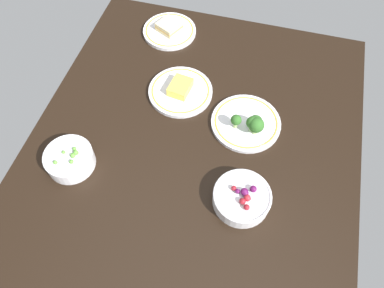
{
  "coord_description": "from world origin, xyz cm",
  "views": [
    {
      "loc": [
        -57.32,
        -15.54,
        101.85
      ],
      "look_at": [
        0.0,
        0.0,
        6.0
      ],
      "focal_mm": 34.32,
      "sensor_mm": 36.0,
      "label": 1
    }
  ],
  "objects_px": {
    "plate_broccoli": "(248,123)",
    "bowl_berries": "(242,198)",
    "plate_cheese": "(180,91)",
    "plate_sandwich": "(169,30)",
    "bowl_peas": "(70,159)"
  },
  "relations": [
    {
      "from": "bowl_berries",
      "to": "plate_cheese",
      "type": "bearing_deg",
      "value": 39.3
    },
    {
      "from": "bowl_peas",
      "to": "plate_cheese",
      "type": "height_order",
      "value": "bowl_peas"
    },
    {
      "from": "bowl_peas",
      "to": "bowl_berries",
      "type": "distance_m",
      "value": 0.52
    },
    {
      "from": "bowl_peas",
      "to": "plate_sandwich",
      "type": "height_order",
      "value": "bowl_peas"
    },
    {
      "from": "bowl_peas",
      "to": "plate_cheese",
      "type": "bearing_deg",
      "value": -34.29
    },
    {
      "from": "plate_cheese",
      "to": "bowl_berries",
      "type": "xyz_separation_m",
      "value": [
        -0.34,
        -0.28,
        0.01
      ]
    },
    {
      "from": "plate_broccoli",
      "to": "bowl_berries",
      "type": "distance_m",
      "value": 0.26
    },
    {
      "from": "plate_broccoli",
      "to": "bowl_berries",
      "type": "height_order",
      "value": "plate_broccoli"
    },
    {
      "from": "plate_cheese",
      "to": "plate_broccoli",
      "type": "relative_size",
      "value": 0.97
    },
    {
      "from": "plate_sandwich",
      "to": "plate_broccoli",
      "type": "bearing_deg",
      "value": -133.85
    },
    {
      "from": "bowl_peas",
      "to": "plate_cheese",
      "type": "xyz_separation_m",
      "value": [
        0.35,
        -0.24,
        -0.02
      ]
    },
    {
      "from": "plate_cheese",
      "to": "plate_sandwich",
      "type": "bearing_deg",
      "value": 24.08
    },
    {
      "from": "plate_cheese",
      "to": "bowl_berries",
      "type": "distance_m",
      "value": 0.44
    },
    {
      "from": "plate_cheese",
      "to": "plate_broccoli",
      "type": "height_order",
      "value": "plate_broccoli"
    },
    {
      "from": "plate_broccoli",
      "to": "bowl_berries",
      "type": "xyz_separation_m",
      "value": [
        -0.26,
        -0.03,
        0.01
      ]
    }
  ]
}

